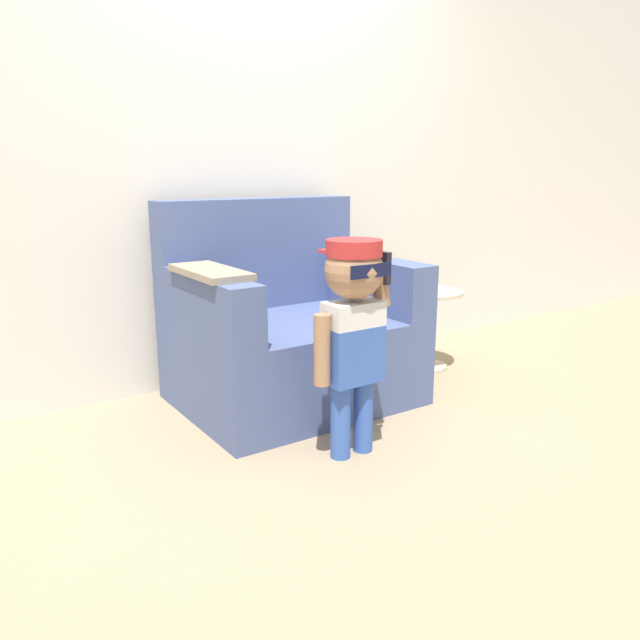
{
  "coord_description": "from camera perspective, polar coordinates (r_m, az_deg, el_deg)",
  "views": [
    {
      "loc": [
        -1.63,
        -2.34,
        1.16
      ],
      "look_at": [
        -0.11,
        -0.09,
        0.5
      ],
      "focal_mm": 35.0,
      "sensor_mm": 36.0,
      "label": 1
    }
  ],
  "objects": [
    {
      "name": "ground_plane",
      "position": [
        3.08,
        0.77,
        -8.52
      ],
      "size": [
        10.0,
        10.0,
        0.0
      ],
      "primitive_type": "plane",
      "color": "#998466"
    },
    {
      "name": "wall_back",
      "position": [
        3.53,
        -6.81,
        15.79
      ],
      "size": [
        10.0,
        0.05,
        2.6
      ],
      "color": "silver",
      "rests_on": "ground_plane"
    },
    {
      "name": "person_child",
      "position": [
        2.48,
        3.03,
        0.5
      ],
      "size": [
        0.37,
        0.27,
        0.9
      ],
      "color": "#3356AD",
      "rests_on": "ground_plane"
    },
    {
      "name": "armchair",
      "position": [
        3.18,
        -2.97,
        -1.22
      ],
      "size": [
        1.13,
        0.88,
        1.01
      ],
      "color": "#475684",
      "rests_on": "ground_plane"
    },
    {
      "name": "side_table",
      "position": [
        3.73,
        9.59,
        -0.13
      ],
      "size": [
        0.43,
        0.43,
        0.47
      ],
      "color": "beige",
      "rests_on": "ground_plane"
    }
  ]
}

